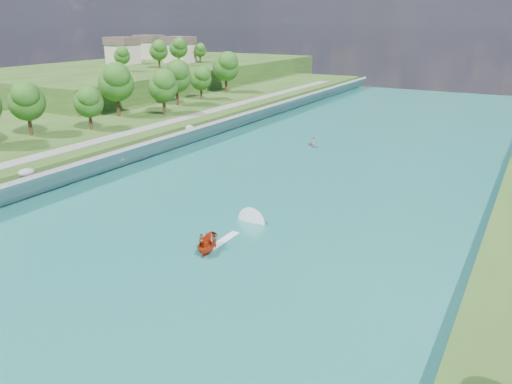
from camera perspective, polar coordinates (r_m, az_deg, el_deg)
The scene contains 10 objects.
ground at distance 52.06m, azimuth -9.67°, elevation -6.84°, with size 260.00×260.00×0.00m, color #2D5119.
river_water at distance 67.37m, azimuth 1.05°, elevation -0.41°, with size 55.00×240.00×0.10m, color #1B6964.
berm_west at distance 100.04m, azimuth -25.05°, elevation 5.29°, with size 45.00×240.00×3.50m, color #2D5119.
ridge_west at distance 173.71m, azimuth -11.30°, elevation 12.75°, with size 60.00×120.00×9.00m, color #2D5119.
riprap_bank at distance 81.51m, azimuth -15.33°, elevation 3.67°, with size 4.61×236.00×4.42m.
riverside_path at distance 86.19m, azimuth -18.33°, elevation 5.38°, with size 3.00×200.00×0.10m, color gray.
ridge_houses at distance 180.83m, azimuth -11.96°, elevation 15.74°, with size 29.50×29.50×8.40m.
trees_ridge at distance 158.13m, azimuth -10.20°, elevation 15.52°, with size 8.14×40.97×10.01m.
motorboat at distance 52.54m, azimuth -4.58°, elevation -5.43°, with size 3.60×18.98×1.99m.
raft at distance 94.40m, azimuth 6.59°, elevation 5.44°, with size 3.52×3.46×1.72m.
Camera 1 is at (30.43, -35.76, 22.49)m, focal length 35.00 mm.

